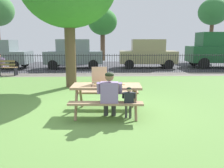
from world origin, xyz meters
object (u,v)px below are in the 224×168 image
(parked_car_far_right, at_px, (222,49))
(parked_car_center, at_px, (74,54))
(adult_at_table, at_px, (109,94))
(park_bench_left, at_px, (2,68))
(pizza_box_open, at_px, (100,82))
(picnic_table_foreground, at_px, (106,91))
(child_at_table, at_px, (129,100))
(far_tree_center, at_px, (213,13))
(far_tree_midleft, at_px, (103,23))
(pizza_slice_on_table, at_px, (120,85))
(parked_car_right, at_px, (148,53))

(parked_car_far_right, bearing_deg, parked_car_center, 180.00)
(adult_at_table, distance_m, park_bench_left, 9.38)
(pizza_box_open, bearing_deg, picnic_table_foreground, -13.85)
(child_at_table, relative_size, far_tree_center, 0.15)
(pizza_box_open, relative_size, park_bench_left, 0.29)
(picnic_table_foreground, relative_size, parked_car_center, 0.47)
(parked_car_center, height_order, far_tree_midleft, far_tree_midleft)
(pizza_slice_on_table, xyz_separation_m, far_tree_center, (9.88, 16.24, 3.68))
(parked_car_far_right, bearing_deg, picnic_table_foreground, -129.25)
(parked_car_far_right, relative_size, far_tree_center, 0.83)
(child_at_table, relative_size, parked_car_right, 0.21)
(picnic_table_foreground, relative_size, adult_at_table, 1.57)
(picnic_table_foreground, xyz_separation_m, adult_at_table, (0.07, -0.51, 0.06))
(pizza_box_open, bearing_deg, pizza_slice_on_table, -8.98)
(far_tree_midleft, bearing_deg, park_bench_left, -120.87)
(picnic_table_foreground, height_order, parked_car_center, parked_car_center)
(park_bench_left, bearing_deg, parked_car_far_right, 13.21)
(child_at_table, bearing_deg, far_tree_center, 59.93)
(picnic_table_foreground, relative_size, pizza_box_open, 4.03)
(pizza_slice_on_table, height_order, park_bench_left, park_bench_left)
(picnic_table_foreground, relative_size, parked_car_right, 0.47)
(parked_car_right, height_order, far_tree_midleft, far_tree_midleft)
(parked_car_center, bearing_deg, far_tree_center, 25.93)
(pizza_box_open, relative_size, far_tree_center, 0.08)
(child_at_table, bearing_deg, picnic_table_foreground, 133.56)
(pizza_slice_on_table, bearing_deg, far_tree_center, 58.68)
(pizza_slice_on_table, height_order, parked_car_far_right, parked_car_far_right)
(parked_car_center, bearing_deg, picnic_table_foreground, -78.32)
(picnic_table_foreground, distance_m, pizza_box_open, 0.32)
(parked_car_center, height_order, parked_car_far_right, parked_car_far_right)
(pizza_slice_on_table, height_order, far_tree_center, far_tree_center)
(pizza_box_open, xyz_separation_m, far_tree_midleft, (0.07, 16.16, 2.67))
(far_tree_midleft, bearing_deg, picnic_table_foreground, -89.59)
(park_bench_left, relative_size, parked_car_right, 0.41)
(pizza_slice_on_table, height_order, parked_car_right, parked_car_right)
(far_tree_midleft, bearing_deg, child_at_table, -87.80)
(picnic_table_foreground, relative_size, far_tree_midleft, 0.39)
(parked_car_center, xyz_separation_m, parked_car_far_right, (10.44, -0.00, 0.29))
(pizza_slice_on_table, bearing_deg, adult_at_table, -121.34)
(pizza_box_open, distance_m, adult_at_table, 0.63)
(parked_car_center, relative_size, parked_car_right, 1.00)
(adult_at_table, relative_size, far_tree_midleft, 0.25)
(parked_car_right, bearing_deg, pizza_box_open, -107.56)
(adult_at_table, bearing_deg, far_tree_midleft, 90.62)
(adult_at_table, xyz_separation_m, far_tree_center, (10.17, 16.71, 3.80))
(parked_car_right, bearing_deg, adult_at_table, -105.49)
(pizza_box_open, relative_size, pizza_slice_on_table, 1.56)
(parked_car_center, distance_m, parked_car_far_right, 10.45)
(pizza_slice_on_table, xyz_separation_m, child_at_table, (0.18, -0.52, -0.27))
(park_bench_left, bearing_deg, far_tree_center, 30.29)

